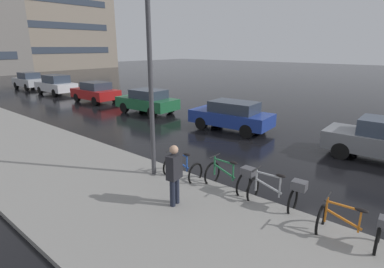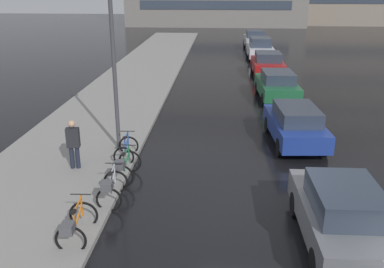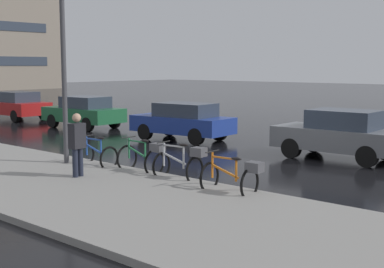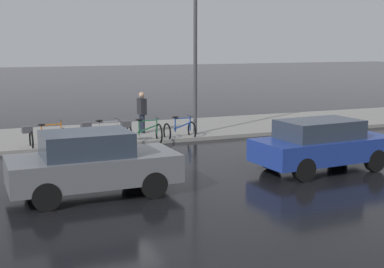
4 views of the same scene
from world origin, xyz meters
name	(u,v)px [view 2 (image 2 of 4)]	position (x,y,z in m)	size (l,w,h in m)	color
ground_plane	(247,220)	(0.00, 0.00, 0.00)	(140.00, 140.00, 0.00)	black
sidewalk_kerb	(113,106)	(-6.00, 10.00, 0.07)	(4.80, 60.00, 0.14)	gray
bicycle_nearest	(75,226)	(-4.04, -1.33, 0.48)	(0.78, 1.43, 0.99)	black
bicycle_second	(111,188)	(-3.67, 0.56, 0.50)	(0.78, 1.42, 0.99)	black
bicycle_third	(124,167)	(-3.63, 1.99, 0.50)	(0.77, 1.43, 0.98)	black
bicycle_farthest	(126,150)	(-3.93, 3.61, 0.39)	(0.74, 1.10, 0.93)	black
car_grey	(342,215)	(2.07, -0.92, 0.79)	(1.83, 4.01, 1.56)	slate
car_blue	(295,124)	(2.03, 5.67, 0.77)	(2.01, 4.17, 1.47)	navy
car_green	(277,85)	(2.09, 11.99, 0.77)	(2.02, 4.07, 1.49)	#1E6038
car_red	(268,64)	(2.16, 17.90, 0.77)	(1.94, 3.93, 1.52)	#AD1919
car_white	(260,48)	(2.15, 24.05, 0.84)	(1.95, 4.24, 1.68)	silver
car_silver	(255,39)	(2.13, 29.60, 0.81)	(1.89, 3.79, 1.61)	#B2B5BA
pedestrian	(73,143)	(-5.36, 2.58, 0.98)	(0.43, 0.29, 1.74)	#1E2333
streetlamp	(113,46)	(-4.38, 4.42, 3.77)	(0.38, 0.38, 5.95)	#424247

